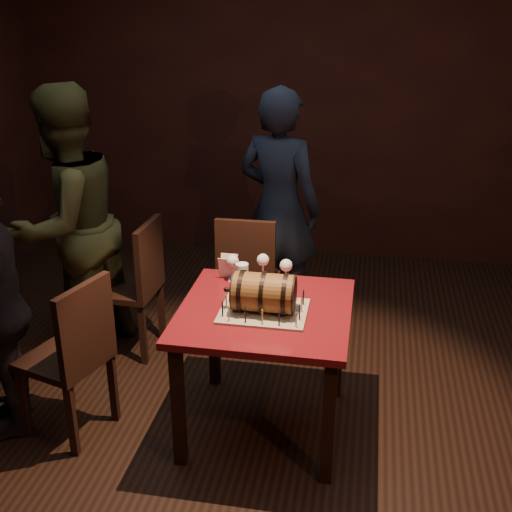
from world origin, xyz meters
name	(u,v)px	position (x,y,z in m)	size (l,w,h in m)	color
room_shell	(243,179)	(0.00, 0.00, 1.40)	(5.04, 5.04, 2.80)	black
pub_table	(265,327)	(0.15, -0.18, 0.64)	(0.90, 0.90, 0.75)	#530D14
cake_board	(264,311)	(0.15, -0.22, 0.76)	(0.45, 0.35, 0.01)	#9F9380
barrel_cake	(264,293)	(0.15, -0.22, 0.86)	(0.37, 0.22, 0.22)	brown
birthday_candles	(264,303)	(0.15, -0.22, 0.80)	(0.40, 0.30, 0.09)	#DCC884
wine_glass_left	(232,262)	(-0.09, 0.13, 0.87)	(0.07, 0.07, 0.16)	silver
wine_glass_mid	(263,261)	(0.07, 0.18, 0.87)	(0.07, 0.07, 0.16)	silver
wine_glass_right	(286,267)	(0.22, 0.12, 0.87)	(0.07, 0.07, 0.16)	silver
pint_of_ale	(242,277)	(-0.02, 0.04, 0.82)	(0.07, 0.07, 0.15)	silver
menu_card	(228,267)	(-0.13, 0.18, 0.81)	(0.10, 0.05, 0.13)	white
chair_back	(248,272)	(-0.13, 0.77, 0.52)	(0.41, 0.41, 0.93)	black
chair_left_rear	(137,280)	(-0.83, 0.51, 0.52)	(0.42, 0.42, 0.93)	black
chair_left_front	(75,351)	(-0.84, -0.41, 0.52)	(0.50, 0.50, 0.93)	black
person_back	(279,208)	(0.02, 1.17, 0.86)	(0.63, 0.41, 1.72)	black
person_left_rear	(67,226)	(-1.26, 0.46, 0.90)	(0.87, 0.68, 1.79)	#414321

